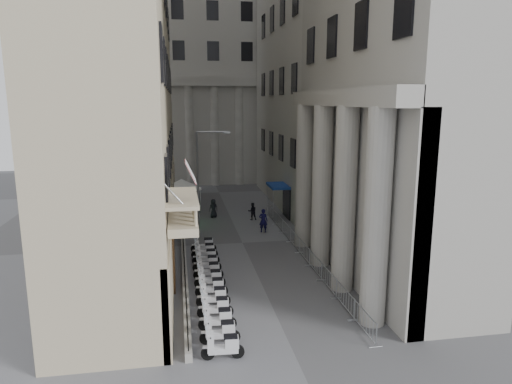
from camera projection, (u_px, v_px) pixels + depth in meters
left_building at (128, 2)px, 31.63m from camera, size 5.00×36.00×34.00m
far_building at (210, 63)px, 58.40m from camera, size 22.00×10.00×30.00m
iron_fence at (184, 251)px, 31.62m from camera, size 0.30×28.00×1.40m
blue_awning at (278, 218)px, 40.75m from camera, size 1.60×3.00×3.00m
flag at (196, 349)px, 19.10m from camera, size 1.00×1.40×8.20m
scooter_0 at (223, 359)px, 18.41m from camera, size 1.43×0.63×1.50m
scooter_1 at (221, 343)px, 19.59m from camera, size 1.43×0.63×1.50m
scooter_2 at (218, 330)px, 20.77m from camera, size 1.43×0.63×1.50m
scooter_3 at (216, 317)px, 21.95m from camera, size 1.43×0.63×1.50m
scooter_4 at (214, 306)px, 23.13m from camera, size 1.43×0.63×1.50m
scooter_5 at (212, 296)px, 24.30m from camera, size 1.43×0.63×1.50m
scooter_6 at (210, 287)px, 25.48m from camera, size 1.43×0.63×1.50m
scooter_7 at (209, 279)px, 26.66m from camera, size 1.43×0.63×1.50m
scooter_8 at (207, 272)px, 27.84m from camera, size 1.43×0.63×1.50m
scooter_9 at (206, 265)px, 29.02m from camera, size 1.43×0.63×1.50m
scooter_10 at (205, 258)px, 30.20m from camera, size 1.43×0.63×1.50m
scooter_11 at (204, 252)px, 31.38m from camera, size 1.43×0.63×1.50m
barrier_0 at (364, 334)px, 20.40m from camera, size 0.60×2.40×1.10m
barrier_1 at (344, 309)px, 22.82m from camera, size 0.60×2.40×1.10m
barrier_2 at (328, 289)px, 25.23m from camera, size 0.60×2.40×1.10m
barrier_3 at (315, 273)px, 27.65m from camera, size 0.60×2.40×1.10m
barrier_4 at (304, 259)px, 30.06m from camera, size 0.60×2.40×1.10m
barrier_5 at (294, 247)px, 32.48m from camera, size 0.60×2.40×1.10m
barrier_6 at (286, 237)px, 34.90m from camera, size 0.60×2.40×1.10m
barrier_7 at (279, 228)px, 37.31m from camera, size 0.60×2.40×1.10m
barrier_8 at (273, 221)px, 39.73m from camera, size 0.60×2.40×1.10m
security_tent at (188, 185)px, 42.75m from camera, size 3.72×3.72×3.02m
street_lamp at (202, 173)px, 35.13m from camera, size 2.61×0.38×8.00m
info_kiosk at (183, 214)px, 37.96m from camera, size 0.49×0.95×1.93m
pedestrian_a at (263, 221)px, 36.06m from camera, size 0.81×0.68×1.89m
pedestrian_b at (252, 211)px, 39.86m from camera, size 0.76×0.60×1.54m
pedestrian_c at (213, 208)px, 40.71m from camera, size 0.94×0.76×1.67m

